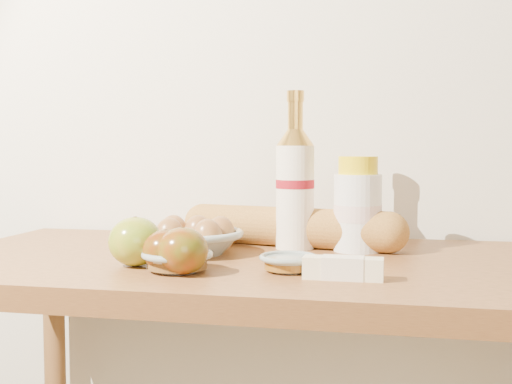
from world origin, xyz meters
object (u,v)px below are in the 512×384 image
at_px(bourbon_bottle, 295,185).
at_px(egg_bowl, 193,238).
at_px(cream_bottle, 358,207).
at_px(baguette, 290,227).
at_px(table, 259,325).

height_order(bourbon_bottle, egg_bowl, bourbon_bottle).
height_order(bourbon_bottle, cream_bottle, bourbon_bottle).
bearing_deg(bourbon_bottle, baguette, 117.94).
xyz_separation_m(table, cream_bottle, (0.17, 0.11, 0.21)).
height_order(cream_bottle, egg_bowl, cream_bottle).
bearing_deg(egg_bowl, cream_bottle, 17.15).
xyz_separation_m(bourbon_bottle, cream_bottle, (0.12, -0.00, -0.04)).
xyz_separation_m(bourbon_bottle, baguette, (-0.01, 0.02, -0.09)).
bearing_deg(cream_bottle, table, -121.99).
distance_m(bourbon_bottle, cream_bottle, 0.13).
height_order(egg_bowl, baguette, baguette).
distance_m(bourbon_bottle, egg_bowl, 0.22).
height_order(table, bourbon_bottle, bourbon_bottle).
relative_size(bourbon_bottle, cream_bottle, 1.70).
distance_m(table, bourbon_bottle, 0.28).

